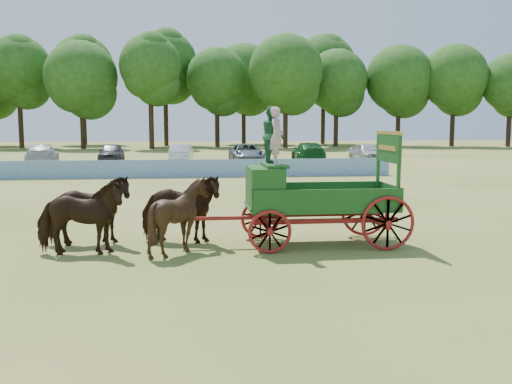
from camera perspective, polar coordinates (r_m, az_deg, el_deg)
The scene contains 9 objects.
ground at distance 15.76m, azimuth -6.42°, elevation -4.86°, with size 160.00×160.00×0.00m, color #9D8847.
horse_lead_left at distance 14.48m, azimuth -17.19°, elevation -2.47°, with size 1.00×2.19×1.85m, color #32190E.
horse_lead_right at distance 15.55m, azimuth -16.46°, elevation -1.80°, with size 1.00×2.19×1.85m, color #32190E.
horse_wheel_left at distance 14.23m, azimuth -7.65°, elevation -2.36°, with size 1.50×1.68×1.86m, color #32190E.
horse_wheel_right at distance 15.32m, azimuth -7.58°, elevation -1.70°, with size 1.00×2.19×1.85m, color #32190E.
farm_dray at distance 14.96m, azimuth 3.82°, elevation 0.69°, with size 6.00×2.00×3.64m.
sponsor_banner at distance 33.55m, azimuth -8.27°, elevation 2.33°, with size 26.00×0.08×1.05m, color #1B4894.
parked_cars at distance 45.93m, azimuth -13.58°, elevation 3.76°, with size 42.28×6.79×1.64m.
treeline at distance 75.98m, azimuth -8.93°, elevation 11.65°, with size 93.33×22.78×15.79m.
Camera 1 is at (-0.02, -15.43, 3.24)m, focal length 40.00 mm.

